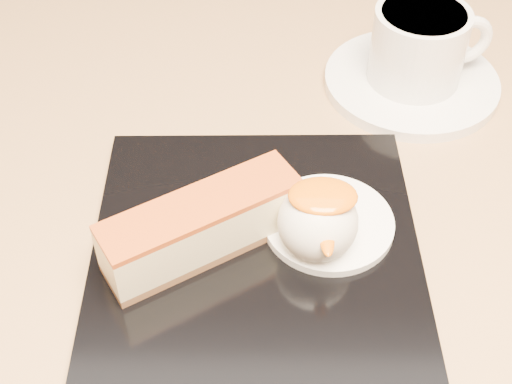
{
  "coord_description": "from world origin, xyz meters",
  "views": [
    {
      "loc": [
        0.0,
        -0.41,
        1.1
      ],
      "look_at": [
        -0.0,
        -0.08,
        0.76
      ],
      "focal_mm": 50.0,
      "sensor_mm": 36.0,
      "label": 1
    }
  ],
  "objects_px": {
    "dessert_plate": "(256,248)",
    "coffee_cup": "(421,44)",
    "cheesecake": "(202,226)",
    "saucer": "(411,82)",
    "table": "(257,277)",
    "ice_cream_scoop": "(318,222)"
  },
  "relations": [
    {
      "from": "saucer",
      "to": "table",
      "type": "bearing_deg",
      "value": -146.07
    },
    {
      "from": "ice_cream_scoop",
      "to": "coffee_cup",
      "type": "height_order",
      "value": "coffee_cup"
    },
    {
      "from": "dessert_plate",
      "to": "coffee_cup",
      "type": "distance_m",
      "value": 0.24
    },
    {
      "from": "cheesecake",
      "to": "ice_cream_scoop",
      "type": "height_order",
      "value": "ice_cream_scoop"
    },
    {
      "from": "table",
      "to": "cheesecake",
      "type": "xyz_separation_m",
      "value": [
        -0.04,
        -0.1,
        0.19
      ]
    },
    {
      "from": "table",
      "to": "coffee_cup",
      "type": "relative_size",
      "value": 7.64
    },
    {
      "from": "dessert_plate",
      "to": "cheesecake",
      "type": "distance_m",
      "value": 0.04
    },
    {
      "from": "dessert_plate",
      "to": "cheesecake",
      "type": "bearing_deg",
      "value": -171.87
    },
    {
      "from": "ice_cream_scoop",
      "to": "saucer",
      "type": "xyz_separation_m",
      "value": [
        0.09,
        0.19,
        -0.03
      ]
    },
    {
      "from": "ice_cream_scoop",
      "to": "coffee_cup",
      "type": "relative_size",
      "value": 0.5
    },
    {
      "from": "dessert_plate",
      "to": "table",
      "type": "bearing_deg",
      "value": 89.71
    },
    {
      "from": "ice_cream_scoop",
      "to": "coffee_cup",
      "type": "xyz_separation_m",
      "value": [
        0.1,
        0.19,
        0.01
      ]
    },
    {
      "from": "saucer",
      "to": "coffee_cup",
      "type": "height_order",
      "value": "coffee_cup"
    },
    {
      "from": "table",
      "to": "ice_cream_scoop",
      "type": "height_order",
      "value": "ice_cream_scoop"
    },
    {
      "from": "table",
      "to": "saucer",
      "type": "height_order",
      "value": "saucer"
    },
    {
      "from": "dessert_plate",
      "to": "ice_cream_scoop",
      "type": "height_order",
      "value": "ice_cream_scoop"
    },
    {
      "from": "dessert_plate",
      "to": "saucer",
      "type": "bearing_deg",
      "value": 54.56
    },
    {
      "from": "table",
      "to": "saucer",
      "type": "bearing_deg",
      "value": 33.93
    },
    {
      "from": "cheesecake",
      "to": "saucer",
      "type": "bearing_deg",
      "value": 17.62
    },
    {
      "from": "dessert_plate",
      "to": "ice_cream_scoop",
      "type": "bearing_deg",
      "value": -7.13
    },
    {
      "from": "table",
      "to": "dessert_plate",
      "type": "height_order",
      "value": "dessert_plate"
    },
    {
      "from": "table",
      "to": "cheesecake",
      "type": "relative_size",
      "value": 5.99
    }
  ]
}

